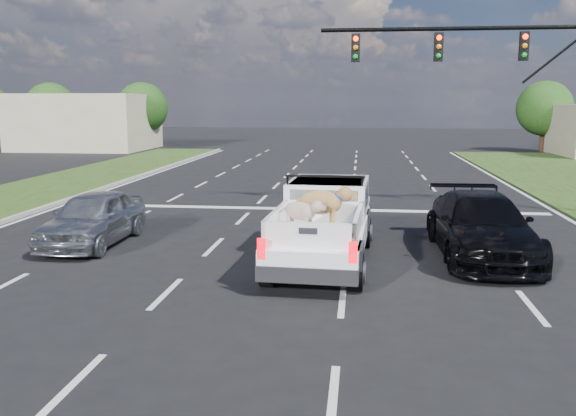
{
  "coord_description": "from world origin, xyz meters",
  "views": [
    {
      "loc": [
        2.04,
        -11.25,
        3.75
      ],
      "look_at": [
        0.46,
        2.0,
        1.43
      ],
      "focal_mm": 38.0,
      "sensor_mm": 36.0,
      "label": 1
    }
  ],
  "objects_px": {
    "black_coupe": "(481,226)",
    "traffic_signal": "(516,73)",
    "silver_sedan": "(93,218)",
    "pickup_truck": "(324,222)"
  },
  "relations": [
    {
      "from": "silver_sedan",
      "to": "black_coupe",
      "type": "height_order",
      "value": "black_coupe"
    },
    {
      "from": "silver_sedan",
      "to": "pickup_truck",
      "type": "bearing_deg",
      "value": -9.82
    },
    {
      "from": "traffic_signal",
      "to": "silver_sedan",
      "type": "distance_m",
      "value": 14.41
    },
    {
      "from": "silver_sedan",
      "to": "black_coupe",
      "type": "xyz_separation_m",
      "value": [
        10.0,
        -0.18,
        0.05
      ]
    },
    {
      "from": "traffic_signal",
      "to": "silver_sedan",
      "type": "relative_size",
      "value": 2.16
    },
    {
      "from": "black_coupe",
      "to": "traffic_signal",
      "type": "bearing_deg",
      "value": 70.49
    },
    {
      "from": "traffic_signal",
      "to": "black_coupe",
      "type": "relative_size",
      "value": 1.72
    },
    {
      "from": "pickup_truck",
      "to": "silver_sedan",
      "type": "xyz_separation_m",
      "value": [
        -6.21,
        1.1,
        -0.25
      ]
    },
    {
      "from": "traffic_signal",
      "to": "pickup_truck",
      "type": "bearing_deg",
      "value": -128.09
    },
    {
      "from": "pickup_truck",
      "to": "black_coupe",
      "type": "height_order",
      "value": "pickup_truck"
    }
  ]
}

